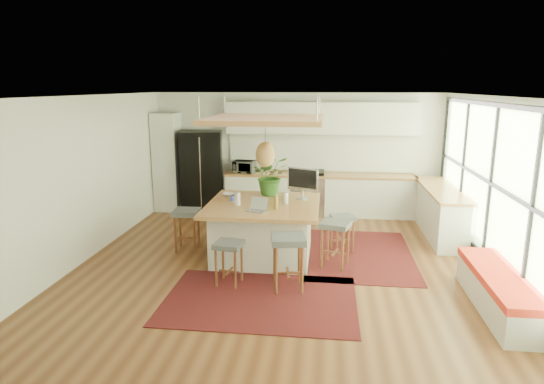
# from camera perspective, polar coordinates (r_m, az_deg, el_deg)

# --- Properties ---
(floor) EXTENTS (7.00, 7.00, 0.00)m
(floor) POSITION_cam_1_polar(r_m,az_deg,el_deg) (7.67, 1.05, -8.92)
(floor) COLOR #552E18
(floor) RESTS_ON ground
(ceiling) EXTENTS (7.00, 7.00, 0.00)m
(ceiling) POSITION_cam_1_polar(r_m,az_deg,el_deg) (7.12, 1.14, 11.70)
(ceiling) COLOR white
(ceiling) RESTS_ON ground
(wall_back) EXTENTS (6.50, 0.00, 6.50)m
(wall_back) POSITION_cam_1_polar(r_m,az_deg,el_deg) (10.71, 2.99, 4.84)
(wall_back) COLOR silver
(wall_back) RESTS_ON ground
(wall_front) EXTENTS (6.50, 0.00, 6.50)m
(wall_front) POSITION_cam_1_polar(r_m,az_deg,el_deg) (3.95, -4.10, -9.47)
(wall_front) COLOR silver
(wall_front) RESTS_ON ground
(wall_left) EXTENTS (0.00, 7.00, 7.00)m
(wall_left) POSITION_cam_1_polar(r_m,az_deg,el_deg) (8.25, -21.98, 1.49)
(wall_left) COLOR silver
(wall_left) RESTS_ON ground
(wall_right) EXTENTS (0.00, 7.00, 7.00)m
(wall_right) POSITION_cam_1_polar(r_m,az_deg,el_deg) (7.67, 26.02, 0.30)
(wall_right) COLOR silver
(wall_right) RESTS_ON ground
(window_wall) EXTENTS (0.10, 6.20, 2.60)m
(window_wall) POSITION_cam_1_polar(r_m,az_deg,el_deg) (7.65, 25.85, 0.68)
(window_wall) COLOR black
(window_wall) RESTS_ON wall_right
(pantry) EXTENTS (0.55, 0.60, 2.25)m
(pantry) POSITION_cam_1_polar(r_m,az_deg,el_deg) (11.03, -12.65, 3.60)
(pantry) COLOR silver
(pantry) RESTS_ON floor
(back_counter_base) EXTENTS (4.20, 0.60, 0.88)m
(back_counter_base) POSITION_cam_1_polar(r_m,az_deg,el_deg) (10.54, 5.79, -0.37)
(back_counter_base) COLOR silver
(back_counter_base) RESTS_ON floor
(back_counter_top) EXTENTS (4.24, 0.64, 0.05)m
(back_counter_top) POSITION_cam_1_polar(r_m,az_deg,el_deg) (10.45, 5.85, 2.08)
(back_counter_top) COLOR #976235
(back_counter_top) RESTS_ON back_counter_base
(backsplash) EXTENTS (4.20, 0.02, 0.80)m
(backsplash) POSITION_cam_1_polar(r_m,az_deg,el_deg) (10.67, 5.94, 4.76)
(backsplash) COLOR white
(backsplash) RESTS_ON wall_back
(upper_cabinets) EXTENTS (4.20, 0.34, 0.70)m
(upper_cabinets) POSITION_cam_1_polar(r_m,az_deg,el_deg) (10.43, 6.02, 8.99)
(upper_cabinets) COLOR silver
(upper_cabinets) RESTS_ON wall_back
(range) EXTENTS (0.76, 0.62, 1.00)m
(range) POSITION_cam_1_polar(r_m,az_deg,el_deg) (10.54, 4.44, -0.02)
(range) COLOR #A5A5AA
(range) RESTS_ON floor
(right_counter_base) EXTENTS (0.60, 2.50, 0.88)m
(right_counter_base) POSITION_cam_1_polar(r_m,az_deg,el_deg) (9.66, 19.92, -2.34)
(right_counter_base) COLOR silver
(right_counter_base) RESTS_ON floor
(right_counter_top) EXTENTS (0.64, 2.54, 0.05)m
(right_counter_top) POSITION_cam_1_polar(r_m,az_deg,el_deg) (9.55, 20.13, 0.33)
(right_counter_top) COLOR #976235
(right_counter_top) RESTS_ON right_counter_base
(window_bench) EXTENTS (0.52, 2.00, 0.50)m
(window_bench) POSITION_cam_1_polar(r_m,az_deg,el_deg) (6.81, 25.94, -10.92)
(window_bench) COLOR silver
(window_bench) RESTS_ON floor
(ceiling_panel) EXTENTS (1.86, 1.86, 0.80)m
(ceiling_panel) POSITION_cam_1_polar(r_m,az_deg,el_deg) (7.59, -0.85, 6.86)
(ceiling_panel) COLOR #976235
(ceiling_panel) RESTS_ON ceiling
(rug_near) EXTENTS (2.60, 1.80, 0.01)m
(rug_near) POSITION_cam_1_polar(r_m,az_deg,el_deg) (6.50, -1.47, -13.08)
(rug_near) COLOR black
(rug_near) RESTS_ON floor
(rug_right) EXTENTS (1.80, 2.60, 0.01)m
(rug_right) POSITION_cam_1_polar(r_m,az_deg,el_deg) (8.25, 10.61, -7.49)
(rug_right) COLOR black
(rug_right) RESTS_ON floor
(fridge) EXTENTS (1.03, 0.87, 1.85)m
(fridge) POSITION_cam_1_polar(r_m,az_deg,el_deg) (10.84, -8.59, 2.54)
(fridge) COLOR black
(fridge) RESTS_ON floor
(island) EXTENTS (1.85, 1.85, 0.93)m
(island) POSITION_cam_1_polar(r_m,az_deg,el_deg) (7.89, -1.05, -4.69)
(island) COLOR #976235
(island) RESTS_ON floor
(stool_near_left) EXTENTS (0.43, 0.43, 0.65)m
(stool_near_left) POSITION_cam_1_polar(r_m,az_deg,el_deg) (6.87, -5.30, -8.46)
(stool_near_left) COLOR #45494D
(stool_near_left) RESTS_ON floor
(stool_near_right) EXTENTS (0.54, 0.54, 0.80)m
(stool_near_right) POSITION_cam_1_polar(r_m,az_deg,el_deg) (6.68, 1.98, -9.03)
(stool_near_right) COLOR #45494D
(stool_near_right) RESTS_ON floor
(stool_right_front) EXTENTS (0.55, 0.55, 0.75)m
(stool_right_front) POSITION_cam_1_polar(r_m,az_deg,el_deg) (7.56, 7.71, -6.49)
(stool_right_front) COLOR #45494D
(stool_right_front) RESTS_ON floor
(stool_right_back) EXTENTS (0.48, 0.48, 0.64)m
(stool_right_back) POSITION_cam_1_polar(r_m,az_deg,el_deg) (8.27, 8.61, -4.81)
(stool_right_back) COLOR #45494D
(stool_right_back) RESTS_ON floor
(stool_left_side) EXTENTS (0.46, 0.46, 0.74)m
(stool_left_side) POSITION_cam_1_polar(r_m,az_deg,el_deg) (8.34, -10.36, -4.72)
(stool_left_side) COLOR #45494D
(stool_left_side) RESTS_ON floor
(laptop) EXTENTS (0.39, 0.40, 0.22)m
(laptop) POSITION_cam_1_polar(r_m,az_deg,el_deg) (7.26, -1.93, -1.45)
(laptop) COLOR #A5A5AA
(laptop) RESTS_ON island
(monitor) EXTENTS (0.63, 0.44, 0.55)m
(monitor) POSITION_cam_1_polar(r_m,az_deg,el_deg) (8.04, 3.77, 0.96)
(monitor) COLOR #A5A5AA
(monitor) RESTS_ON island
(microwave) EXTENTS (0.52, 0.34, 0.33)m
(microwave) POSITION_cam_1_polar(r_m,az_deg,el_deg) (10.56, -3.41, 3.29)
(microwave) COLOR #A5A5AA
(microwave) RESTS_ON back_counter_top
(island_plant) EXTENTS (0.78, 0.83, 0.55)m
(island_plant) POSITION_cam_1_polar(r_m,az_deg,el_deg) (8.33, -0.13, 1.51)
(island_plant) COLOR #1E4C19
(island_plant) RESTS_ON island
(island_bowl) EXTENTS (0.23, 0.23, 0.05)m
(island_bowl) POSITION_cam_1_polar(r_m,az_deg,el_deg) (8.33, -5.39, -0.31)
(island_bowl) COLOR silver
(island_bowl) RESTS_ON island
(island_bottle_0) EXTENTS (0.07, 0.07, 0.19)m
(island_bottle_0) POSITION_cam_1_polar(r_m,az_deg,el_deg) (7.93, -4.91, -0.45)
(island_bottle_0) COLOR blue
(island_bottle_0) RESTS_ON island
(island_bottle_1) EXTENTS (0.07, 0.07, 0.19)m
(island_bottle_1) POSITION_cam_1_polar(r_m,az_deg,el_deg) (7.66, -4.19, -0.91)
(island_bottle_1) COLOR silver
(island_bottle_1) RESTS_ON island
(island_bottle_2) EXTENTS (0.07, 0.07, 0.19)m
(island_bottle_2) POSITION_cam_1_polar(r_m,az_deg,el_deg) (7.42, 0.52, -1.33)
(island_bottle_2) COLOR #A37B36
(island_bottle_2) RESTS_ON island
(island_bottle_3) EXTENTS (0.07, 0.07, 0.19)m
(island_bottle_3) POSITION_cam_1_polar(r_m,az_deg,el_deg) (7.75, 1.55, -0.72)
(island_bottle_3) COLOR silver
(island_bottle_3) RESTS_ON island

